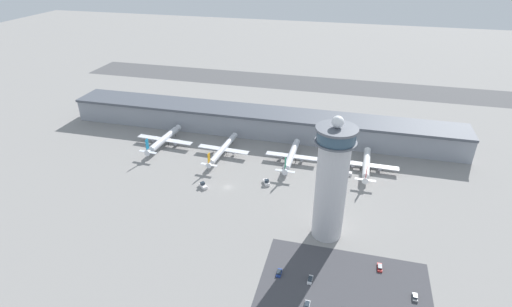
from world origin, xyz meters
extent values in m
plane|color=gray|center=(0.00, 0.00, 0.00)|extent=(1000.00, 1000.00, 0.00)
cube|color=#9399A3|center=(0.00, 70.00, 7.27)|extent=(263.27, 22.00, 14.53)
cube|color=#4C515B|center=(0.00, 70.00, 15.33)|extent=(263.27, 25.00, 1.60)
cube|color=#515154|center=(0.00, 184.11, 0.00)|extent=(394.91, 44.00, 0.01)
cylinder|color=#BCBCC1|center=(54.63, -25.25, 22.84)|extent=(13.24, 13.24, 45.68)
cylinder|color=#565B66|center=(54.63, -25.25, 46.08)|extent=(16.86, 16.86, 0.80)
cylinder|color=#334C60|center=(54.63, -25.25, 48.87)|extent=(15.51, 15.51, 4.78)
cylinder|color=#565B66|center=(54.63, -25.25, 51.76)|extent=(16.86, 16.86, 1.00)
sphere|color=white|center=(54.63, -25.25, 54.68)|extent=(4.84, 4.84, 4.84)
cube|color=#424247|center=(64.37, -54.65, 0.00)|extent=(64.00, 40.00, 0.01)
cylinder|color=silver|center=(-54.23, 36.89, 4.52)|extent=(6.24, 30.87, 4.11)
cone|color=silver|center=(-53.04, 54.03, 4.52)|extent=(4.36, 3.98, 4.11)
cone|color=silver|center=(-55.48, 19.14, 4.52)|extent=(4.04, 5.18, 3.70)
cube|color=silver|center=(-54.19, 37.50, 3.80)|extent=(37.90, 7.02, 0.44)
cylinder|color=#A8A8B2|center=(-62.02, 39.05, 2.55)|extent=(2.57, 4.67, 2.26)
cylinder|color=#A8A8B2|center=(-46.23, 37.95, 2.55)|extent=(2.57, 4.67, 2.26)
cube|color=#197FB2|center=(-55.54, 18.15, 9.86)|extent=(0.49, 2.81, 6.58)
cube|color=silver|center=(-55.57, 17.75, 4.93)|extent=(11.63, 2.80, 0.24)
cylinder|color=black|center=(-53.25, 50.98, 1.23)|extent=(0.28, 0.28, 2.46)
cylinder|color=black|center=(-51.37, 36.50, 1.23)|extent=(0.28, 0.28, 2.46)
cylinder|color=black|center=(-57.12, 36.90, 1.23)|extent=(0.28, 0.28, 2.46)
cylinder|color=silver|center=(-13.75, 33.69, 4.28)|extent=(5.68, 35.27, 3.49)
cone|color=silver|center=(-12.55, 52.78, 4.28)|extent=(3.68, 3.35, 3.49)
cone|color=silver|center=(-14.98, 14.08, 4.28)|extent=(3.39, 4.37, 3.14)
cube|color=silver|center=(-13.71, 34.39, 3.67)|extent=(32.28, 6.40, 0.44)
cylinder|color=#A8A8B2|center=(-20.37, 35.81, 2.62)|extent=(2.15, 3.95, 1.92)
cylinder|color=#A8A8B2|center=(-6.92, 34.97, 2.62)|extent=(2.15, 3.95, 1.92)
cube|color=orange|center=(-15.04, 13.24, 8.81)|extent=(0.48, 2.81, 5.58)
cube|color=silver|center=(-15.06, 12.84, 4.63)|extent=(9.86, 2.61, 0.24)
cylinder|color=black|center=(-12.72, 50.02, 1.27)|extent=(0.28, 0.28, 2.54)
cylinder|color=black|center=(-11.32, 33.44, 1.27)|extent=(0.28, 0.28, 2.54)
cylinder|color=black|center=(-16.19, 33.75, 1.27)|extent=(0.28, 0.28, 2.54)
cylinder|color=silver|center=(28.14, 35.31, 4.52)|extent=(4.32, 31.05, 3.90)
cone|color=silver|center=(28.37, 52.56, 4.52)|extent=(3.95, 3.56, 3.90)
cone|color=silver|center=(27.90, 17.47, 4.52)|extent=(3.57, 4.73, 3.51)
cube|color=silver|center=(28.15, 35.93, 3.84)|extent=(30.63, 4.81, 0.44)
cylinder|color=#A8A8B2|center=(21.74, 37.02, 2.66)|extent=(2.20, 4.32, 2.15)
cylinder|color=#A8A8B2|center=(34.58, 36.84, 2.66)|extent=(2.20, 4.32, 2.15)
cube|color=#14704C|center=(27.88, 16.54, 9.59)|extent=(0.34, 2.80, 6.24)
cube|color=silver|center=(27.88, 16.14, 4.91)|extent=(10.95, 2.15, 0.24)
cylinder|color=black|center=(28.33, 49.61, 1.29)|extent=(0.28, 0.28, 2.57)
cylinder|color=black|center=(30.87, 35.09, 1.29)|extent=(0.28, 0.28, 2.57)
cylinder|color=black|center=(25.41, 35.17, 1.29)|extent=(0.28, 0.28, 2.57)
cylinder|color=white|center=(71.18, 36.41, 4.07)|extent=(4.63, 28.80, 3.92)
cone|color=white|center=(71.58, 52.53, 4.07)|extent=(4.01, 3.63, 3.92)
cone|color=white|center=(70.77, 19.71, 4.07)|extent=(3.65, 4.79, 3.53)
cube|color=white|center=(71.19, 36.99, 3.38)|extent=(35.83, 5.28, 0.44)
cylinder|color=#A8A8B2|center=(63.72, 38.17, 2.20)|extent=(2.26, 4.37, 2.16)
cylinder|color=#A8A8B2|center=(78.72, 37.80, 2.20)|extent=(2.26, 4.37, 2.16)
cube|color=red|center=(70.74, 18.76, 9.17)|extent=(0.37, 2.81, 6.28)
cube|color=white|center=(70.73, 18.36, 4.46)|extent=(11.03, 2.27, 0.24)
cylinder|color=black|center=(71.51, 49.56, 1.05)|extent=(0.28, 0.28, 2.11)
cylinder|color=black|center=(73.92, 36.12, 1.05)|extent=(0.28, 0.28, 2.11)
cylinder|color=black|center=(68.43, 36.25, 1.05)|extent=(0.28, 0.28, 2.11)
cube|color=black|center=(19.29, 8.41, 0.06)|extent=(4.38, 5.44, 0.12)
cube|color=silver|center=(19.29, 8.41, 0.82)|extent=(4.90, 6.31, 1.63)
cube|color=#232D38|center=(19.56, 7.90, 2.30)|extent=(2.76, 2.56, 1.34)
cube|color=black|center=(-12.56, -3.38, 0.06)|extent=(5.22, 5.01, 0.12)
cube|color=silver|center=(-12.56, -3.38, 0.80)|extent=(5.98, 5.69, 1.61)
cube|color=#232D38|center=(-12.99, -3.01, 2.27)|extent=(2.77, 2.81, 1.32)
cube|color=black|center=(60.19, 28.86, 0.06)|extent=(6.03, 2.35, 0.12)
cube|color=silver|center=(60.19, 28.86, 0.86)|extent=(7.17, 2.47, 1.73)
cube|color=#232D38|center=(59.47, 28.84, 2.44)|extent=(2.18, 2.08, 1.42)
cube|color=black|center=(54.44, 7.41, 0.06)|extent=(6.53, 5.52, 0.12)
cube|color=#195699|center=(54.44, 7.41, 0.86)|extent=(7.57, 6.27, 1.73)
cube|color=#232D38|center=(55.06, 6.99, 2.44)|extent=(3.10, 3.11, 1.41)
cube|color=black|center=(39.02, -54.60, 0.06)|extent=(1.74, 3.70, 0.12)
cube|color=navy|center=(39.02, -54.60, 0.37)|extent=(1.82, 4.40, 0.74)
cube|color=#232D38|center=(39.02, -54.71, 1.05)|extent=(1.59, 2.42, 0.61)
cube|color=black|center=(51.89, -67.75, 0.06)|extent=(1.86, 3.72, 0.12)
cube|color=silver|center=(51.89, -67.75, 0.39)|extent=(1.95, 4.42, 0.77)
cube|color=#232D38|center=(51.90, -67.64, 1.09)|extent=(1.69, 2.44, 0.63)
cube|color=black|center=(77.60, -41.68, 0.06)|extent=(1.85, 4.01, 0.12)
cube|color=red|center=(77.60, -41.68, 0.38)|extent=(1.94, 4.76, 0.77)
cube|color=#232D38|center=(77.61, -41.80, 1.08)|extent=(1.66, 2.64, 0.63)
cube|color=black|center=(51.40, -55.16, 0.06)|extent=(1.81, 3.99, 0.12)
cube|color=silver|center=(51.40, -55.16, 0.38)|extent=(1.92, 4.74, 0.75)
cube|color=#232D38|center=(51.39, -55.28, 1.06)|extent=(1.62, 2.63, 0.62)
cube|color=black|center=(89.89, -54.24, 0.06)|extent=(1.73, 3.38, 0.12)
cube|color=slate|center=(89.89, -54.24, 0.42)|extent=(1.81, 4.02, 0.84)
cube|color=#232D38|center=(89.89, -54.14, 1.18)|extent=(1.59, 2.21, 0.69)
camera|label=1|loc=(59.00, -169.66, 116.53)|focal=28.00mm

